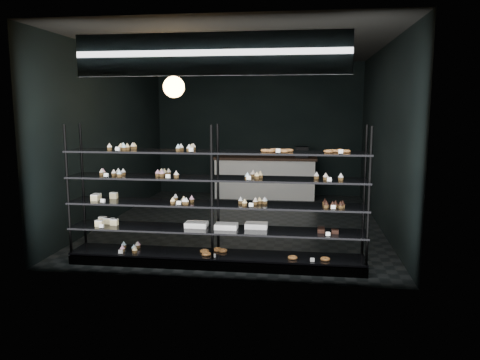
{
  "coord_description": "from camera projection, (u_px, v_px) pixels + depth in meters",
  "views": [
    {
      "loc": [
        1.11,
        -8.48,
        2.12
      ],
      "look_at": [
        0.22,
        -1.9,
        1.1
      ],
      "focal_mm": 35.0,
      "sensor_mm": 36.0,
      "label": 1
    }
  ],
  "objects": [
    {
      "name": "service_counter",
      "position": [
        266.0,
        177.0,
        11.12
      ],
      "size": [
        2.42,
        0.65,
        1.23
      ],
      "color": "silver",
      "rests_on": "room"
    },
    {
      "name": "display_shelf",
      "position": [
        213.0,
        220.0,
        6.29
      ],
      "size": [
        4.0,
        0.5,
        1.91
      ],
      "color": "black",
      "rests_on": "room"
    },
    {
      "name": "pendant_lamp",
      "position": [
        174.0,
        87.0,
        7.33
      ],
      "size": [
        0.33,
        0.33,
        0.9
      ],
      "color": "black",
      "rests_on": "room"
    },
    {
      "name": "signage",
      "position": [
        210.0,
        54.0,
        5.49
      ],
      "size": [
        3.3,
        0.05,
        0.5
      ],
      "color": "#0D0C3C",
      "rests_on": "room"
    },
    {
      "name": "room",
      "position": [
        242.0,
        137.0,
        8.53
      ],
      "size": [
        5.01,
        6.01,
        3.2
      ],
      "color": "black",
      "rests_on": "ground"
    }
  ]
}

